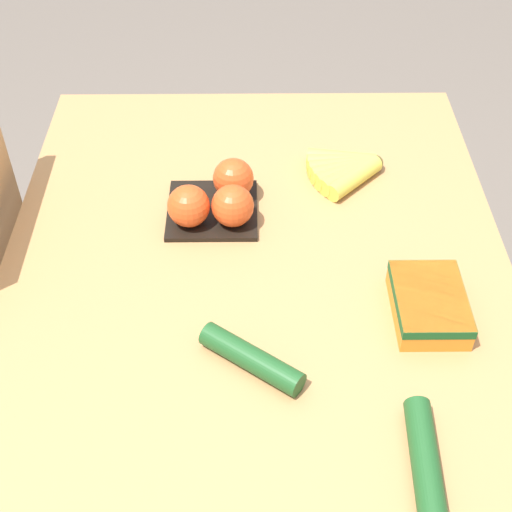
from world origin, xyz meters
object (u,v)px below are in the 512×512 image
tomato_pack (217,199)px  cucumber_near (251,358)px  cucumber_far (425,458)px  banana_bunch (346,169)px  carrot_bag (429,303)px

tomato_pack → cucumber_near: size_ratio=1.04×
tomato_pack → cucumber_far: size_ratio=0.96×
cucumber_near → tomato_pack: bearing=9.8°
banana_bunch → carrot_bag: (-0.39, -0.10, 0.01)m
banana_bunch → carrot_bag: size_ratio=0.98×
carrot_bag → cucumber_near: carrot_bag is taller
banana_bunch → carrot_bag: bearing=-165.4°
cucumber_far → carrot_bag: bearing=-11.4°
banana_bunch → cucumber_far: bearing=-176.4°
tomato_pack → cucumber_far: (-0.55, -0.31, -0.02)m
carrot_bag → cucumber_far: carrot_bag is taller
carrot_bag → tomato_pack: bearing=54.3°
cucumber_near → banana_bunch: bearing=-22.0°
banana_bunch → cucumber_far: size_ratio=0.88×
banana_bunch → cucumber_near: (-0.50, 0.20, 0.00)m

